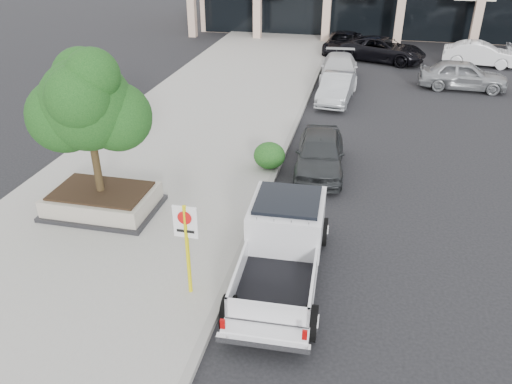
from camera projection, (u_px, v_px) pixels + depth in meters
ground at (297, 273)px, 12.48m from camera, size 120.00×120.00×0.00m
sidewalk at (175, 154)px, 18.64m from camera, size 8.00×52.00×0.15m
curb at (279, 164)px, 17.88m from camera, size 0.20×52.00×0.15m
planter at (103, 200)px, 14.76m from camera, size 3.20×2.20×0.68m
planter_tree at (94, 104)px, 13.46m from camera, size 2.90×2.55×4.00m
no_parking_sign at (187, 238)px, 10.94m from camera, size 0.55×0.09×2.30m
hedge at (269, 156)px, 17.24m from camera, size 1.10×0.99×0.93m
pickup_truck at (282, 250)px, 11.88m from camera, size 2.22×5.53×1.72m
curb_car_a at (320, 153)px, 17.26m from camera, size 1.92×4.18×1.39m
curb_car_b at (336, 88)px, 24.03m from camera, size 1.70×4.12×1.33m
curb_car_c at (339, 69)px, 27.00m from camera, size 2.21×4.89×1.39m
curb_car_d at (343, 43)px, 32.88m from camera, size 2.53×4.94×1.34m
lot_car_a at (463, 75)px, 25.76m from camera, size 4.47×1.94×1.50m
lot_car_b at (480, 54)px, 30.05m from camera, size 4.39×1.99×1.40m
lot_car_d at (383, 49)px, 30.97m from camera, size 5.73×3.89×1.46m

